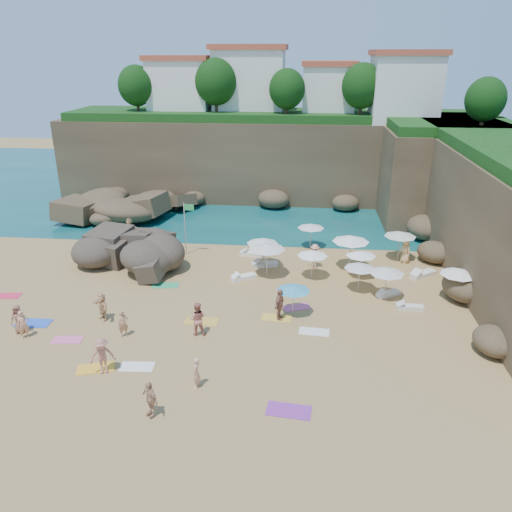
# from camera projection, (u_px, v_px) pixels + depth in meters

# --- Properties ---
(ground) EXTENTS (120.00, 120.00, 0.00)m
(ground) POSITION_uv_depth(u_px,v_px,m) (219.00, 303.00, 30.48)
(ground) COLOR tan
(ground) RESTS_ON ground
(seawater) EXTENTS (120.00, 120.00, 0.00)m
(seawater) POSITION_uv_depth(u_px,v_px,m) (261.00, 184.00, 58.12)
(seawater) COLOR #0C4751
(seawater) RESTS_ON ground
(cliff_back) EXTENTS (44.00, 8.00, 8.00)m
(cliff_back) POSITION_uv_depth(u_px,v_px,m) (277.00, 159.00, 51.82)
(cliff_back) COLOR brown
(cliff_back) RESTS_ON ground
(cliff_right) EXTENTS (8.00, 30.00, 8.00)m
(cliff_right) POSITION_uv_depth(u_px,v_px,m) (506.00, 211.00, 34.63)
(cliff_right) COLOR brown
(cliff_right) RESTS_ON ground
(cliff_corner) EXTENTS (10.00, 12.00, 8.00)m
(cliff_corner) POSITION_uv_depth(u_px,v_px,m) (436.00, 173.00, 45.87)
(cliff_corner) COLOR brown
(cliff_corner) RESTS_ON ground
(rock_promontory) EXTENTS (12.00, 7.00, 2.00)m
(rock_promontory) POSITION_uv_depth(u_px,v_px,m) (130.00, 218.00, 46.21)
(rock_promontory) COLOR brown
(rock_promontory) RESTS_ON ground
(clifftop_buildings) EXTENTS (28.48, 9.48, 7.00)m
(clifftop_buildings) POSITION_uv_depth(u_px,v_px,m) (288.00, 85.00, 49.73)
(clifftop_buildings) COLOR white
(clifftop_buildings) RESTS_ON cliff_back
(clifftop_trees) EXTENTS (35.60, 23.82, 4.40)m
(clifftop_trees) POSITION_uv_depth(u_px,v_px,m) (306.00, 89.00, 43.78)
(clifftop_trees) COLOR #11380F
(clifftop_trees) RESTS_ON ground
(marina_masts) EXTENTS (3.10, 0.10, 6.00)m
(marina_masts) POSITION_uv_depth(u_px,v_px,m) (122.00, 156.00, 58.47)
(marina_masts) COLOR white
(marina_masts) RESTS_ON ground
(rock_outcrop) EXTENTS (7.70, 6.35, 2.73)m
(rock_outcrop) POSITION_uv_depth(u_px,v_px,m) (132.00, 266.00, 35.78)
(rock_outcrop) COLOR brown
(rock_outcrop) RESTS_ON ground
(flag_pole) EXTENTS (0.79, 0.10, 4.06)m
(flag_pole) POSITION_uv_depth(u_px,v_px,m) (186.00, 222.00, 36.93)
(flag_pole) COLOR silver
(flag_pole) RESTS_ON ground
(parasol_0) EXTENTS (2.23, 2.23, 2.11)m
(parasol_0) POSITION_uv_depth(u_px,v_px,m) (262.00, 241.00, 35.04)
(parasol_0) COLOR silver
(parasol_0) RESTS_ON ground
(parasol_1) EXTENTS (2.01, 2.01, 1.90)m
(parasol_1) POSITION_uv_depth(u_px,v_px,m) (361.00, 253.00, 33.39)
(parasol_1) COLOR silver
(parasol_1) RESTS_ON ground
(parasol_2) EXTENTS (2.06, 2.06, 1.95)m
(parasol_2) POSITION_uv_depth(u_px,v_px,m) (311.00, 226.00, 38.58)
(parasol_2) COLOR silver
(parasol_2) RESTS_ON ground
(parasol_3) EXTENTS (2.31, 2.31, 2.18)m
(parasol_3) POSITION_uv_depth(u_px,v_px,m) (400.00, 234.00, 36.21)
(parasol_3) COLOR silver
(parasol_3) RESTS_ON ground
(parasol_4) EXTENTS (2.58, 2.58, 2.44)m
(parasol_4) POSITION_uv_depth(u_px,v_px,m) (351.00, 239.00, 34.59)
(parasol_4) COLOR silver
(parasol_4) RESTS_ON ground
(parasol_5) EXTENTS (2.05, 2.05, 1.93)m
(parasol_5) POSITION_uv_depth(u_px,v_px,m) (313.00, 254.00, 33.31)
(parasol_5) COLOR silver
(parasol_5) RESTS_ON ground
(parasol_6) EXTENTS (2.10, 2.10, 1.99)m
(parasol_6) POSITION_uv_depth(u_px,v_px,m) (265.00, 244.00, 34.77)
(parasol_6) COLOR silver
(parasol_6) RESTS_ON ground
(parasol_7) EXTENTS (2.14, 2.14, 2.02)m
(parasol_7) POSITION_uv_depth(u_px,v_px,m) (387.00, 271.00, 30.44)
(parasol_7) COLOR silver
(parasol_7) RESTS_ON ground
(parasol_8) EXTENTS (2.20, 2.20, 2.08)m
(parasol_8) POSITION_uv_depth(u_px,v_px,m) (459.00, 272.00, 30.17)
(parasol_8) COLOR silver
(parasol_8) RESTS_ON ground
(parasol_9) EXTENTS (2.49, 2.49, 2.35)m
(parasol_9) POSITION_uv_depth(u_px,v_px,m) (267.00, 247.00, 33.44)
(parasol_9) COLOR silver
(parasol_9) RESTS_ON ground
(parasol_10) EXTENTS (1.96, 1.96, 1.85)m
(parasol_10) POSITION_uv_depth(u_px,v_px,m) (293.00, 288.00, 28.57)
(parasol_10) COLOR silver
(parasol_10) RESTS_ON ground
(parasol_11) EXTENTS (1.97, 1.97, 1.87)m
(parasol_11) POSITION_uv_depth(u_px,v_px,m) (360.00, 266.00, 31.48)
(parasol_11) COLOR silver
(parasol_11) RESTS_ON ground
(lounger_0) EXTENTS (1.75, 1.39, 0.27)m
(lounger_0) POSITION_uv_depth(u_px,v_px,m) (244.00, 277.00, 33.74)
(lounger_0) COLOR white
(lounger_0) RESTS_ON ground
(lounger_1) EXTENTS (1.81, 0.72, 0.28)m
(lounger_1) POSITION_uv_depth(u_px,v_px,m) (252.00, 254.00, 37.62)
(lounger_1) COLOR white
(lounger_1) RESTS_ON ground
(lounger_2) EXTENTS (1.97, 1.68, 0.30)m
(lounger_2) POSITION_uv_depth(u_px,v_px,m) (423.00, 274.00, 34.16)
(lounger_2) COLOR silver
(lounger_2) RESTS_ON ground
(lounger_3) EXTENTS (1.97, 1.09, 0.29)m
(lounger_3) POSITION_uv_depth(u_px,v_px,m) (265.00, 265.00, 35.72)
(lounger_3) COLOR silver
(lounger_3) RESTS_ON ground
(lounger_4) EXTENTS (1.60, 0.55, 0.25)m
(lounger_4) POSITION_uv_depth(u_px,v_px,m) (410.00, 307.00, 29.76)
(lounger_4) COLOR silver
(lounger_4) RESTS_ON ground
(lounger_5) EXTENTS (1.64, 1.30, 0.25)m
(lounger_5) POSITION_uv_depth(u_px,v_px,m) (388.00, 294.00, 31.41)
(lounger_5) COLOR white
(lounger_5) RESTS_ON ground
(towel_0) EXTENTS (1.95, 0.98, 0.03)m
(towel_0) POSITION_uv_depth(u_px,v_px,m) (33.00, 323.00, 28.25)
(towel_0) COLOR blue
(towel_0) RESTS_ON ground
(towel_1) EXTENTS (1.67, 0.98, 0.03)m
(towel_1) POSITION_uv_depth(u_px,v_px,m) (67.00, 340.00, 26.59)
(towel_1) COLOR pink
(towel_1) RESTS_ON ground
(towel_2) EXTENTS (1.96, 1.39, 0.03)m
(towel_2) POSITION_uv_depth(u_px,v_px,m) (96.00, 368.00, 24.19)
(towel_2) COLOR yellow
(towel_2) RESTS_ON ground
(towel_4) EXTENTS (1.96, 1.04, 0.03)m
(towel_4) POSITION_uv_depth(u_px,v_px,m) (202.00, 321.00, 28.44)
(towel_4) COLOR gold
(towel_4) RESTS_ON ground
(towel_5) EXTENTS (1.69, 0.93, 0.03)m
(towel_5) POSITION_uv_depth(u_px,v_px,m) (137.00, 367.00, 24.32)
(towel_5) COLOR white
(towel_5) RESTS_ON ground
(towel_6) EXTENTS (2.00, 1.15, 0.03)m
(towel_6) POSITION_uv_depth(u_px,v_px,m) (289.00, 411.00, 21.33)
(towel_6) COLOR purple
(towel_6) RESTS_ON ground
(towel_7) EXTENTS (1.80, 1.05, 0.03)m
(towel_7) POSITION_uv_depth(u_px,v_px,m) (6.00, 296.00, 31.39)
(towel_7) COLOR #EC294E
(towel_7) RESTS_ON ground
(towel_9) EXTENTS (1.82, 1.36, 0.03)m
(towel_9) POSITION_uv_depth(u_px,v_px,m) (296.00, 307.00, 29.99)
(towel_9) COLOR #E75992
(towel_9) RESTS_ON ground
(towel_11) EXTENTS (1.85, 1.10, 0.03)m
(towel_11) POSITION_uv_depth(u_px,v_px,m) (165.00, 285.00, 32.82)
(towel_11) COLOR #30A86A
(towel_11) RESTS_ON ground
(towel_12) EXTENTS (1.76, 0.99, 0.03)m
(towel_12) POSITION_uv_depth(u_px,v_px,m) (277.00, 318.00, 28.79)
(towel_12) COLOR gold
(towel_12) RESTS_ON ground
(towel_13) EXTENTS (1.69, 0.94, 0.03)m
(towel_13) POSITION_uv_depth(u_px,v_px,m) (314.00, 332.00, 27.36)
(towel_13) COLOR white
(towel_13) RESTS_ON ground
(person_stand_0) EXTENTS (0.69, 0.67, 1.60)m
(person_stand_0) POSITION_uv_depth(u_px,v_px,m) (23.00, 325.00, 26.53)
(person_stand_0) COLOR tan
(person_stand_0) RESTS_ON ground
(person_stand_1) EXTENTS (0.99, 0.80, 1.90)m
(person_stand_1) POSITION_uv_depth(u_px,v_px,m) (197.00, 319.00, 26.79)
(person_stand_1) COLOR #C67563
(person_stand_1) RESTS_ON ground
(person_stand_2) EXTENTS (1.18, 0.60, 1.75)m
(person_stand_2) POSITION_uv_depth(u_px,v_px,m) (315.00, 256.00, 35.30)
(person_stand_2) COLOR #E79683
(person_stand_2) RESTS_ON ground
(person_stand_3) EXTENTS (0.81, 1.20, 1.89)m
(person_stand_3) POSITION_uv_depth(u_px,v_px,m) (280.00, 305.00, 28.32)
(person_stand_3) COLOR #9F654F
(person_stand_3) RESTS_ON ground
(person_stand_4) EXTENTS (0.94, 1.03, 1.87)m
(person_stand_4) POSITION_uv_depth(u_px,v_px,m) (405.00, 250.00, 36.12)
(person_stand_4) COLOR #E3B877
(person_stand_4) RESTS_ON ground
(person_stand_5) EXTENTS (1.74, 0.52, 1.86)m
(person_stand_5) POSITION_uv_depth(u_px,v_px,m) (130.00, 229.00, 40.43)
(person_stand_5) COLOR tan
(person_stand_5) RESTS_ON ground
(person_stand_6) EXTENTS (0.40, 0.59, 1.55)m
(person_stand_6) POSITION_uv_depth(u_px,v_px,m) (196.00, 373.00, 22.58)
(person_stand_6) COLOR #EEAA87
(person_stand_6) RESTS_ON ground
(person_lie_0) EXTENTS (1.82, 2.15, 0.49)m
(person_lie_0) POSITION_uv_depth(u_px,v_px,m) (104.00, 368.00, 23.80)
(person_lie_0) COLOR #BD705E
(person_lie_0) RESTS_ON ground
(person_lie_1) EXTENTS (1.78, 1.91, 0.40)m
(person_lie_1) POSITION_uv_depth(u_px,v_px,m) (151.00, 412.00, 20.98)
(person_lie_1) COLOR tan
(person_lie_1) RESTS_ON ground
(person_lie_2) EXTENTS (1.13, 1.75, 0.43)m
(person_lie_2) POSITION_uv_depth(u_px,v_px,m) (20.00, 329.00, 27.25)
(person_lie_2) COLOR #8B5745
(person_lie_2) RESTS_ON ground
(person_lie_3) EXTENTS (2.18, 2.19, 0.43)m
(person_lie_3) POSITION_uv_depth(u_px,v_px,m) (103.00, 316.00, 28.58)
(person_lie_3) COLOR tan
(person_lie_3) RESTS_ON ground
(person_lie_4) EXTENTS (1.31, 1.54, 0.36)m
(person_lie_4) POSITION_uv_depth(u_px,v_px,m) (124.00, 333.00, 26.88)
(person_lie_4) COLOR tan
(person_lie_4) RESTS_ON ground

